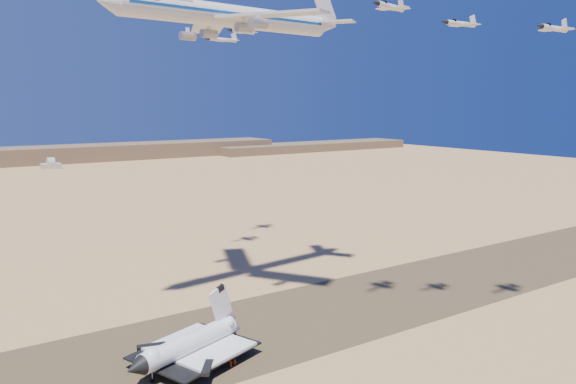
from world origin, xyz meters
TOP-DOWN VIEW (x-y plane):
  - ground at (0.00, 0.00)m, footprint 1200.00×1200.00m
  - runway at (0.00, 0.00)m, footprint 600.00×50.00m
  - ridgeline at (65.32, 527.31)m, footprint 960.00×90.00m
  - shuttle at (-22.50, -9.37)m, footprint 37.21×30.27m
  - carrier_747 at (7.80, 25.83)m, footprint 89.39×68.77m
  - crew_a at (-14.55, -17.33)m, footprint 0.47×0.63m
  - crew_b at (-13.16, -16.68)m, footprint 0.85×0.96m
  - crew_c at (-14.38, -16.60)m, footprint 1.21×1.17m
  - chase_jet_a at (35.57, -18.62)m, footprint 15.91×9.21m
  - chase_jet_b at (52.41, -29.01)m, footprint 14.26×7.54m
  - chase_jet_c at (73.06, -44.02)m, footprint 16.12×8.67m
  - chase_jet_d at (30.85, 72.40)m, footprint 16.03×8.72m
  - chase_jet_e at (50.21, 90.16)m, footprint 16.42×9.39m

SIDE VIEW (x-z plane):
  - ground at x=0.00m, z-range 0.00..0.00m
  - runway at x=0.00m, z-range 0.00..0.06m
  - crew_a at x=-14.55m, z-range 0.06..1.62m
  - crew_b at x=-13.16m, z-range 0.06..1.78m
  - crew_c at x=-14.38m, z-range 0.06..1.96m
  - shuttle at x=-22.50m, z-range -4.19..13.92m
  - ridgeline at x=65.32m, z-range -1.37..16.63m
  - chase_jet_c at x=73.06m, z-range 84.69..88.71m
  - chase_jet_b at x=52.41m, z-range 86.27..89.82m
  - chase_jet_d at x=30.85m, z-range 89.68..93.67m
  - chase_jet_a at x=35.57m, z-range 90.50..94.54m
  - carrier_747 at x=7.80m, z-range 82.24..104.46m
  - chase_jet_e at x=50.21m, z-range 95.91..100.06m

